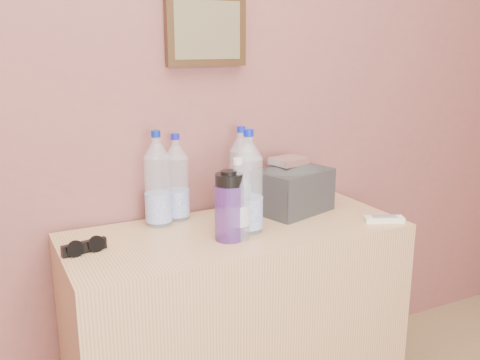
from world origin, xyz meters
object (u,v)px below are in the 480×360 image
dresser (237,325)px  nalgene_bottle (229,206)px  sunglasses (84,247)px  ac_remote (384,219)px  pet_large_d (248,187)px  pet_large_c (241,174)px  pet_large_b (177,182)px  toiletry_bag (293,188)px  foil_packet (289,161)px  pet_large_a (158,184)px  pet_small (238,204)px

dresser → nalgene_bottle: bearing=-129.9°
sunglasses → ac_remote: size_ratio=1.01×
pet_large_d → dresser: bearing=123.2°
pet_large_c → dresser: bearing=-121.3°
pet_large_b → sunglasses: (-0.37, -0.18, -0.12)m
pet_large_b → sunglasses: size_ratio=2.24×
nalgene_bottle → toiletry_bag: nalgene_bottle is taller
ac_remote → foil_packet: (-0.24, 0.26, 0.19)m
pet_large_a → pet_large_d: 0.32m
pet_large_d → sunglasses: size_ratio=2.50×
dresser → sunglasses: size_ratio=8.37×
dresser → pet_large_a: (-0.22, 0.17, 0.52)m
pet_large_a → nalgene_bottle: 0.29m
pet_large_d → ac_remote: bearing=-15.4°
pet_large_c → ac_remote: 0.54m
pet_small → ac_remote: size_ratio=1.93×
pet_large_c → toiletry_bag: size_ratio=1.20×
dresser → pet_large_c: bearing=58.7°
nalgene_bottle → pet_large_c: bearing=55.8°
pet_large_b → pet_large_c: pet_large_c is taller
pet_small → foil_packet: bearing=30.4°
sunglasses → ac_remote: 1.04m
sunglasses → toiletry_bag: 0.80m
sunglasses → foil_packet: bearing=-6.0°
nalgene_bottle → ac_remote: bearing=-9.1°
pet_large_d → toiletry_bag: size_ratio=1.29×
dresser → nalgene_bottle: nalgene_bottle is taller
pet_large_d → pet_large_b: bearing=125.5°
pet_large_c → pet_small: pet_large_c is taller
toiletry_bag → foil_packet: size_ratio=2.26×
pet_large_a → pet_large_d: pet_large_d is taller
pet_large_c → foil_packet: 0.18m
pet_small → nalgene_bottle: bearing=171.0°
pet_small → sunglasses: (-0.47, 0.10, -0.10)m
pet_large_a → foil_packet: pet_large_a is taller
pet_large_d → foil_packet: bearing=28.7°
dresser → toiletry_bag: size_ratio=4.34×
pet_large_c → pet_large_d: pet_large_d is taller
pet_small → nalgene_bottle: pet_small is taller
pet_large_a → toiletry_bag: size_ratio=1.24×
pet_large_b → dresser: bearing=-54.0°
pet_small → ac_remote: 0.56m
pet_small → sunglasses: 0.50m
nalgene_bottle → pet_large_b: bearing=105.6°
pet_large_a → foil_packet: bearing=-8.6°
pet_large_c → nalgene_bottle: pet_large_c is taller
pet_large_c → ac_remote: (0.40, -0.34, -0.13)m
pet_large_b → nalgene_bottle: (0.08, -0.28, -0.03)m
pet_large_b → pet_large_d: 0.29m
pet_small → sunglasses: pet_small is taller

